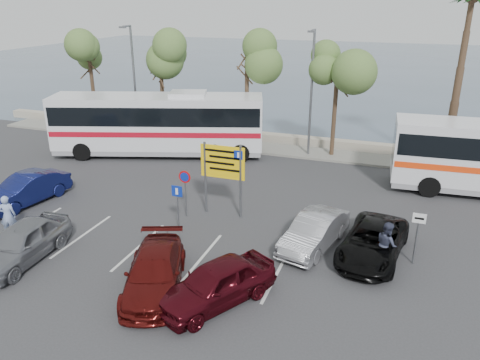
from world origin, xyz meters
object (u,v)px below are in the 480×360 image
(car_silver_b, at_px, (314,232))
(pedestrian_far, at_px, (387,244))
(car_blue, at_px, (26,189))
(car_red, at_px, (216,283))
(coach_bus_left, at_px, (158,126))
(car_maroon, at_px, (155,272))
(car_silver_a, at_px, (22,243))
(suv_black, at_px, (373,242))
(direction_sign, at_px, (223,168))
(street_lamp_right, at_px, (311,87))
(pedestrian_near, at_px, (8,216))
(street_lamp_left, at_px, (134,77))

(car_silver_b, relative_size, pedestrian_far, 2.33)
(car_blue, relative_size, car_red, 1.04)
(pedestrian_far, bearing_deg, coach_bus_left, 29.82)
(car_blue, distance_m, car_maroon, 10.99)
(car_silver_a, bearing_deg, coach_bus_left, 93.33)
(car_red, bearing_deg, car_silver_b, 94.97)
(car_red, height_order, pedestrian_far, pedestrian_far)
(car_silver_b, xyz_separation_m, pedestrian_far, (2.93, -0.50, 0.22))
(car_blue, distance_m, suv_black, 17.21)
(car_silver_a, height_order, car_maroon, car_silver_a)
(direction_sign, bearing_deg, car_blue, -167.90)
(car_silver_a, xyz_separation_m, car_silver_b, (10.80, 5.00, -0.07))
(street_lamp_right, bearing_deg, car_blue, -133.91)
(street_lamp_right, bearing_deg, car_silver_b, -76.89)
(car_silver_a, xyz_separation_m, pedestrian_near, (-2.15, 1.50, 0.17))
(car_red, bearing_deg, direction_sign, 140.29)
(coach_bus_left, xyz_separation_m, pedestrian_near, (-0.65, -12.50, -1.03))
(car_blue, distance_m, car_red, 13.21)
(coach_bus_left, relative_size, pedestrian_near, 7.35)
(street_lamp_right, distance_m, car_silver_b, 12.94)
(pedestrian_near, bearing_deg, suv_black, 164.12)
(street_lamp_left, xyz_separation_m, car_blue, (1.00, -12.47, -3.84))
(coach_bus_left, xyz_separation_m, car_silver_a, (1.50, -14.00, -1.20))
(direction_sign, xyz_separation_m, pedestrian_near, (-8.15, -5.20, -1.48))
(car_blue, xyz_separation_m, pedestrian_far, (17.73, -0.05, 0.17))
(pedestrian_near, xyz_separation_m, pedestrian_far, (15.88, 3.00, -0.02))
(coach_bus_left, distance_m, car_silver_a, 14.13)
(street_lamp_left, height_order, car_silver_a, street_lamp_left)
(street_lamp_left, xyz_separation_m, coach_bus_left, (3.50, -3.02, -2.62))
(coach_bus_left, bearing_deg, street_lamp_right, 17.63)
(street_lamp_right, height_order, coach_bus_left, street_lamp_right)
(pedestrian_far, bearing_deg, street_lamp_right, -3.63)
(pedestrian_near, bearing_deg, direction_sign, -176.21)
(car_red, xyz_separation_m, suv_black, (4.80, 5.00, -0.08))
(street_lamp_right, bearing_deg, direction_sign, -100.94)
(street_lamp_right, distance_m, pedestrian_far, 14.25)
(direction_sign, height_order, pedestrian_far, direction_sign)
(street_lamp_right, bearing_deg, car_silver_a, -115.18)
(car_silver_a, relative_size, car_maroon, 0.96)
(street_lamp_left, bearing_deg, pedestrian_far, -33.75)
(suv_black, height_order, pedestrian_near, pedestrian_near)
(pedestrian_near, height_order, pedestrian_far, pedestrian_near)
(car_maroon, distance_m, car_silver_b, 6.93)
(street_lamp_right, height_order, suv_black, street_lamp_right)
(direction_sign, height_order, car_silver_b, direction_sign)
(suv_black, relative_size, pedestrian_near, 2.56)
(car_blue, bearing_deg, car_silver_a, -39.21)
(suv_black, height_order, pedestrian_far, pedestrian_far)
(street_lamp_left, height_order, direction_sign, street_lamp_left)
(car_blue, xyz_separation_m, car_red, (12.40, -4.55, -0.00))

